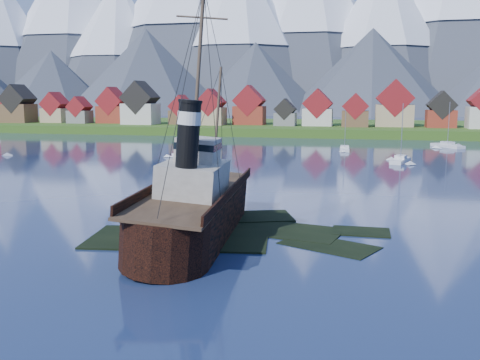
% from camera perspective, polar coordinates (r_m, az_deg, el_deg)
% --- Properties ---
extents(ground, '(1400.00, 1400.00, 0.00)m').
position_cam_1_polar(ground, '(55.69, -2.95, -5.98)').
color(ground, navy).
rests_on(ground, ground).
extents(shoal, '(31.71, 21.24, 1.14)m').
position_cam_1_polar(shoal, '(57.36, -0.64, -5.88)').
color(shoal, black).
rests_on(shoal, ground).
extents(shore_bank, '(600.00, 80.00, 3.20)m').
position_cam_1_polar(shore_bank, '(222.69, 9.11, 5.19)').
color(shore_bank, '#294E16').
rests_on(shore_bank, ground).
extents(seawall, '(600.00, 2.50, 2.00)m').
position_cam_1_polar(seawall, '(184.88, 8.31, 4.45)').
color(seawall, '#3F3D38').
rests_on(seawall, ground).
extents(town, '(250.96, 16.69, 17.30)m').
position_cam_1_polar(town, '(209.53, -0.32, 7.53)').
color(town, maroon).
rests_on(town, ground).
extents(mountains, '(965.00, 340.00, 205.00)m').
position_cam_1_polar(mountains, '(538.46, 11.63, 16.84)').
color(mountains, '#2D333D').
rests_on(mountains, ground).
extents(tugboat_wreck, '(7.47, 32.19, 25.50)m').
position_cam_1_polar(tugboat_wreck, '(56.27, -4.50, -2.50)').
color(tugboat_wreck, black).
rests_on(tugboat_wreck, ground).
extents(sailboat_c, '(9.30, 5.25, 11.70)m').
position_cam_1_polar(sailboat_c, '(126.43, -5.39, 2.56)').
color(sailboat_c, silver).
rests_on(sailboat_c, ground).
extents(sailboat_d, '(5.15, 10.03, 13.30)m').
position_cam_1_polar(sailboat_d, '(121.13, 16.75, 1.95)').
color(sailboat_d, silver).
rests_on(sailboat_d, ground).
extents(sailboat_e, '(8.20, 11.27, 13.21)m').
position_cam_1_polar(sailboat_e, '(161.03, 21.24, 3.38)').
color(sailboat_e, silver).
rests_on(sailboat_e, ground).
extents(sailboat_f, '(2.73, 9.72, 10.98)m').
position_cam_1_polar(sailboat_f, '(144.02, 11.09, 3.20)').
color(sailboat_f, silver).
rests_on(sailboat_f, ground).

